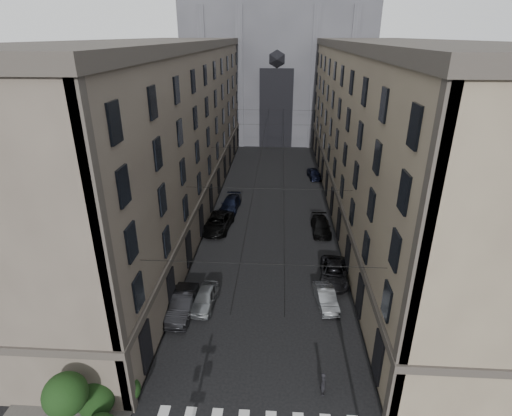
% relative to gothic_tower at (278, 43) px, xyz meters
% --- Properties ---
extents(sidewalk_left, '(7.00, 80.00, 0.15)m').
position_rel_gothic_tower_xyz_m(sidewalk_left, '(-10.50, -38.96, -17.72)').
color(sidewalk_left, '#383533').
rests_on(sidewalk_left, ground).
extents(sidewalk_right, '(7.00, 80.00, 0.15)m').
position_rel_gothic_tower_xyz_m(sidewalk_right, '(10.50, -38.96, -17.72)').
color(sidewalk_right, '#383533').
rests_on(sidewalk_right, ground).
extents(building_left, '(13.60, 60.60, 18.85)m').
position_rel_gothic_tower_xyz_m(building_left, '(-13.44, -38.96, -8.45)').
color(building_left, '#4B4239').
rests_on(building_left, ground).
extents(building_right, '(13.60, 60.60, 18.85)m').
position_rel_gothic_tower_xyz_m(building_right, '(13.44, -38.96, -8.45)').
color(building_right, brown).
rests_on(building_right, ground).
extents(gothic_tower, '(35.00, 23.00, 58.00)m').
position_rel_gothic_tower_xyz_m(gothic_tower, '(0.00, 0.00, 0.00)').
color(gothic_tower, '#2D2D33').
rests_on(gothic_tower, ground).
extents(shrub_cluster, '(3.90, 4.40, 3.90)m').
position_rel_gothic_tower_xyz_m(shrub_cluster, '(-8.72, -69.95, -16.00)').
color(shrub_cluster, black).
rests_on(shrub_cluster, sidewalk_left).
extents(tram_wires, '(14.00, 60.00, 0.43)m').
position_rel_gothic_tower_xyz_m(tram_wires, '(0.00, -39.33, -10.55)').
color(tram_wires, black).
rests_on(tram_wires, ground).
extents(car_left_near, '(1.95, 4.24, 1.41)m').
position_rel_gothic_tower_xyz_m(car_left_near, '(-4.64, -59.12, -17.09)').
color(car_left_near, slate).
rests_on(car_left_near, ground).
extents(car_left_midnear, '(1.74, 4.91, 1.61)m').
position_rel_gothic_tower_xyz_m(car_left_midnear, '(-6.20, -60.16, -16.99)').
color(car_left_midnear, black).
rests_on(car_left_midnear, ground).
extents(car_left_midfar, '(3.16, 5.85, 1.56)m').
position_rel_gothic_tower_xyz_m(car_left_midfar, '(-5.59, -45.99, -17.02)').
color(car_left_midfar, black).
rests_on(car_left_midfar, ground).
extents(car_left_far, '(2.40, 5.06, 1.43)m').
position_rel_gothic_tower_xyz_m(car_left_far, '(-4.90, -40.58, -17.09)').
color(car_left_far, black).
rests_on(car_left_far, ground).
extents(car_right_near, '(1.86, 4.05, 1.29)m').
position_rel_gothic_tower_xyz_m(car_right_near, '(4.73, -58.45, -17.15)').
color(car_right_near, slate).
rests_on(car_right_near, ground).
extents(car_right_midnear, '(2.90, 5.34, 1.42)m').
position_rel_gothic_tower_xyz_m(car_right_midnear, '(5.75, -54.92, -17.09)').
color(car_right_midnear, black).
rests_on(car_right_midnear, ground).
extents(car_right_midfar, '(2.00, 4.74, 1.37)m').
position_rel_gothic_tower_xyz_m(car_right_midfar, '(5.44, -45.89, -17.12)').
color(car_right_midfar, black).
rests_on(car_right_midfar, ground).
extents(car_right_far, '(2.14, 4.24, 1.39)m').
position_rel_gothic_tower_xyz_m(car_right_far, '(5.97, -28.55, -17.11)').
color(car_right_far, black).
rests_on(car_right_far, ground).
extents(pedestrian, '(0.38, 0.57, 1.56)m').
position_rel_gothic_tower_xyz_m(pedestrian, '(3.74, -66.96, -17.02)').
color(pedestrian, black).
rests_on(pedestrian, ground).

